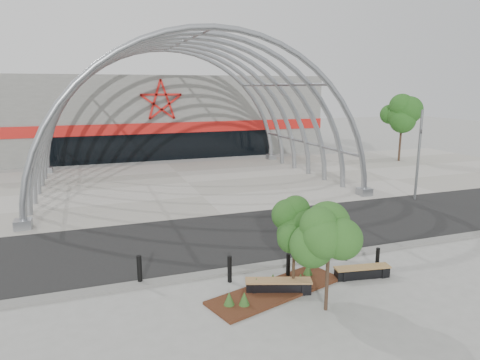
# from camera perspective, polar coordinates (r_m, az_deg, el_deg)

# --- Properties ---
(ground) EXTENTS (140.00, 140.00, 0.00)m
(ground) POSITION_cam_1_polar(r_m,az_deg,el_deg) (17.52, 4.48, -11.01)
(ground) COLOR gray
(ground) RESTS_ON ground
(road) EXTENTS (140.00, 7.00, 0.02)m
(road) POSITION_cam_1_polar(r_m,az_deg,el_deg) (20.53, 0.47, -7.36)
(road) COLOR black
(road) RESTS_ON ground
(forecourt) EXTENTS (60.00, 17.00, 0.04)m
(forecourt) POSITION_cam_1_polar(r_m,az_deg,el_deg) (31.64, -7.01, -0.37)
(forecourt) COLOR #9F9A8F
(forecourt) RESTS_ON ground
(kerb) EXTENTS (60.00, 0.50, 0.12)m
(kerb) POSITION_cam_1_polar(r_m,az_deg,el_deg) (17.28, 4.82, -11.13)
(kerb) COLOR slate
(kerb) RESTS_ON ground
(arena_building) EXTENTS (34.00, 15.24, 8.00)m
(arena_building) POSITION_cam_1_polar(r_m,az_deg,el_deg) (48.65, -11.86, 8.62)
(arena_building) COLOR slate
(arena_building) RESTS_ON ground
(vault_canopy) EXTENTS (20.80, 15.80, 20.36)m
(vault_canopy) POSITION_cam_1_polar(r_m,az_deg,el_deg) (31.64, -7.01, -0.38)
(vault_canopy) COLOR gray
(vault_canopy) RESTS_ON ground
(planting_bed) EXTENTS (5.26, 2.97, 0.53)m
(planting_bed) POSITION_cam_1_polar(r_m,az_deg,el_deg) (15.24, 4.61, -14.23)
(planting_bed) COLOR #39140C
(planting_bed) RESTS_ON ground
(signal_pole) EXTENTS (0.28, 0.79, 5.58)m
(signal_pole) POSITION_cam_1_polar(r_m,az_deg,el_deg) (28.50, 22.72, 3.28)
(signal_pole) COLOR slate
(signal_pole) RESTS_ON ground
(street_tree_0) EXTENTS (1.43, 1.43, 3.26)m
(street_tree_0) POSITION_cam_1_polar(r_m,az_deg,el_deg) (14.53, 7.31, -6.18)
(street_tree_0) COLOR black
(street_tree_0) RESTS_ON ground
(street_tree_1) EXTENTS (1.42, 1.42, 3.35)m
(street_tree_1) POSITION_cam_1_polar(r_m,az_deg,el_deg) (13.46, 11.78, -7.57)
(street_tree_1) COLOR #302118
(street_tree_1) RESTS_ON ground
(bench_0) EXTENTS (2.30, 1.22, 0.48)m
(bench_0) POSITION_cam_1_polar(r_m,az_deg,el_deg) (15.16, 5.14, -13.95)
(bench_0) COLOR black
(bench_0) RESTS_ON ground
(bench_1) EXTENTS (2.14, 0.78, 0.44)m
(bench_1) POSITION_cam_1_polar(r_m,az_deg,el_deg) (16.80, 15.96, -11.73)
(bench_1) COLOR black
(bench_1) RESTS_ON ground
(bollard_0) EXTENTS (0.17, 0.17, 1.09)m
(bollard_0) POSITION_cam_1_polar(r_m,az_deg,el_deg) (15.96, -13.25, -11.60)
(bollard_0) COLOR black
(bollard_0) RESTS_ON ground
(bollard_1) EXTENTS (0.16, 0.16, 0.99)m
(bollard_1) POSITION_cam_1_polar(r_m,az_deg,el_deg) (15.75, -1.39, -11.80)
(bollard_1) COLOR black
(bollard_1) RESTS_ON ground
(bollard_2) EXTENTS (0.15, 0.15, 0.94)m
(bollard_2) POSITION_cam_1_polar(r_m,az_deg,el_deg) (16.19, 6.44, -11.27)
(bollard_2) COLOR black
(bollard_2) RESTS_ON ground
(bollard_3) EXTENTS (0.15, 0.15, 0.92)m
(bollard_3) POSITION_cam_1_polar(r_m,az_deg,el_deg) (17.47, 17.85, -10.04)
(bollard_3) COLOR black
(bollard_3) RESTS_ON ground
(bollard_4) EXTENTS (0.14, 0.14, 0.87)m
(bollard_4) POSITION_cam_1_polar(r_m,az_deg,el_deg) (18.13, 13.98, -9.04)
(bollard_4) COLOR black
(bollard_4) RESTS_ON ground
(bg_tree_1) EXTENTS (2.70, 2.70, 5.91)m
(bg_tree_1) POSITION_cam_1_polar(r_m,az_deg,el_deg) (42.87, 20.81, 7.96)
(bg_tree_1) COLOR black
(bg_tree_1) RESTS_ON ground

